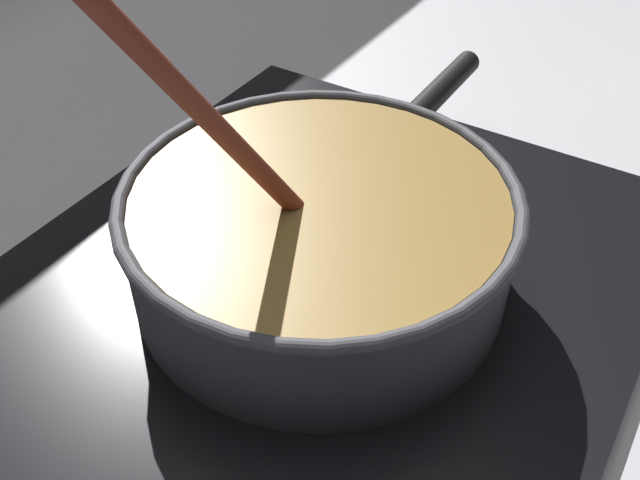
% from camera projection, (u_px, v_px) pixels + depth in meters
% --- Properties ---
extents(ground, '(2.40, 1.60, 0.04)m').
position_uv_depth(ground, '(415.00, 351.00, 0.57)').
color(ground, '#B7B7BC').
extents(hob_plate, '(0.56, 0.48, 0.01)m').
position_uv_depth(hob_plate, '(320.00, 285.00, 0.59)').
color(hob_plate, black).
rests_on(hob_plate, ground).
extents(burner_ring, '(0.16, 0.16, 0.01)m').
position_uv_depth(burner_ring, '(320.00, 276.00, 0.58)').
color(burner_ring, '#592D0C').
rests_on(burner_ring, hob_plate).
extents(spare_burner, '(0.13, 0.13, 0.01)m').
position_uv_depth(spare_burner, '(426.00, 158.00, 0.71)').
color(spare_burner, '#262628').
rests_on(spare_burner, hob_plate).
extents(cooking_pan, '(0.43, 0.30, 0.28)m').
position_uv_depth(cooking_pan, '(320.00, 234.00, 0.55)').
color(cooking_pan, '#38383D').
rests_on(cooking_pan, hob_plate).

